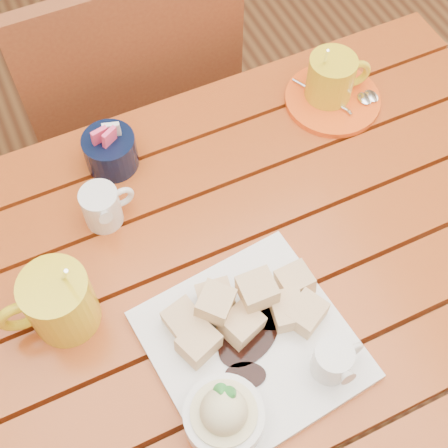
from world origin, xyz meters
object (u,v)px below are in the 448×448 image
coffee_mug_right (332,79)px  chair_far (130,106)px  dessert_plate (247,356)px  table (240,305)px  orange_saucer (333,99)px  coffee_mug_left (58,302)px

coffee_mug_right → chair_far: bearing=139.0°
dessert_plate → chair_far: chair_far is taller
table → chair_far: size_ratio=1.27×
orange_saucer → coffee_mug_right: bearing=105.8°
dessert_plate → orange_saucer: dessert_plate is taller
orange_saucer → table: bearing=-140.9°
coffee_mug_right → orange_saucer: 0.05m
table → chair_far: chair_far is taller
table → coffee_mug_right: 0.44m
table → coffee_mug_left: size_ratio=7.16×
coffee_mug_right → coffee_mug_left: bearing=-152.3°
coffee_mug_right → orange_saucer: size_ratio=0.81×
table → coffee_mug_right: (0.31, 0.27, 0.16)m
dessert_plate → chair_far: (0.06, 0.73, -0.25)m
coffee_mug_left → orange_saucer: bearing=22.2°
dessert_plate → orange_saucer: (0.37, 0.38, -0.03)m
dessert_plate → coffee_mug_right: size_ratio=2.10×
table → coffee_mug_left: bearing=169.1°
orange_saucer → chair_far: bearing=131.0°
dessert_plate → chair_far: bearing=85.0°
chair_far → coffee_mug_left: bearing=63.2°
dessert_plate → coffee_mug_right: (0.37, 0.40, 0.02)m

